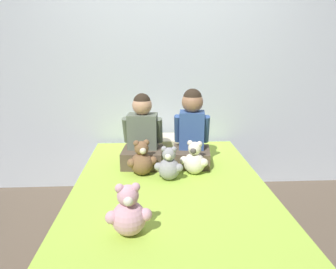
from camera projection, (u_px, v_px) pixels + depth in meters
The scene contains 10 objects.
ground_plane at pixel (170, 242), 2.35m from camera, with size 14.00×14.00×0.00m, color brown.
wall_behind_bed at pixel (164, 70), 3.03m from camera, with size 8.00×0.06×2.50m.
bed at pixel (170, 214), 2.27m from camera, with size 1.40×1.96×0.51m.
child_on_left at pixel (143, 136), 2.49m from camera, with size 0.35×0.33×0.60m.
child_on_right at pixel (192, 132), 2.50m from camera, with size 0.34×0.34×0.64m.
teddy_bear_held_by_left_child at pixel (142, 160), 2.31m from camera, with size 0.23×0.18×0.28m.
teddy_bear_held_by_right_child at pixel (194, 160), 2.33m from camera, with size 0.21×0.17×0.27m.
teddy_bear_between_children at pixel (169, 166), 2.23m from camera, with size 0.21×0.16×0.26m.
teddy_bear_at_foot_of_bed at pixel (129, 213), 1.56m from camera, with size 0.24×0.18×0.29m.
pillow_at_headboard at pixel (165, 142), 2.96m from camera, with size 0.46×0.30×0.11m.
Camera 1 is at (-0.12, -2.01, 1.47)m, focal length 32.00 mm.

